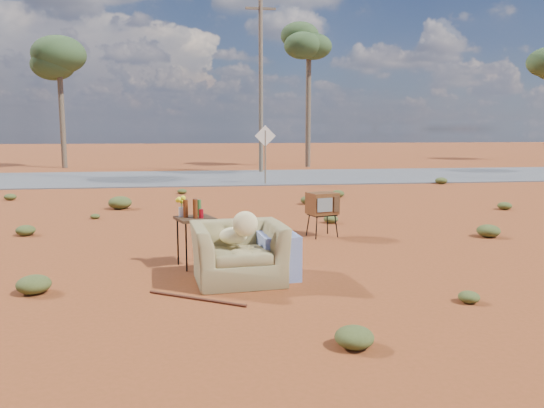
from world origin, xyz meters
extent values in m
plane|color=brown|center=(0.00, 0.00, 0.00)|extent=(140.00, 140.00, 0.00)
cube|color=#565659|center=(0.00, 15.00, 0.02)|extent=(140.00, 7.00, 0.04)
imported|color=olive|center=(-0.47, -0.49, 0.53)|extent=(1.29, 0.91, 1.06)
ellipsoid|color=#DFC888|center=(-0.53, -0.43, 0.62)|extent=(0.38, 0.38, 0.23)
ellipsoid|color=#DFC888|center=(-0.39, -0.68, 0.82)|extent=(0.34, 0.17, 0.34)
cube|color=navy|center=(0.08, -0.32, 0.31)|extent=(0.58, 0.84, 0.62)
cube|color=black|center=(1.35, 2.28, 0.43)|extent=(0.55, 0.48, 0.03)
cylinder|color=black|center=(1.19, 2.06, 0.21)|extent=(0.03, 0.03, 0.43)
cylinder|color=black|center=(1.61, 2.18, 0.21)|extent=(0.03, 0.03, 0.43)
cylinder|color=black|center=(1.09, 2.38, 0.21)|extent=(0.03, 0.03, 0.43)
cylinder|color=black|center=(1.51, 2.51, 0.21)|extent=(0.03, 0.03, 0.43)
cube|color=brown|center=(1.35, 2.28, 0.65)|extent=(0.63, 0.55, 0.41)
cube|color=slate|center=(1.34, 2.05, 0.65)|extent=(0.31, 0.11, 0.26)
cube|color=#472D19|center=(1.59, 2.13, 0.65)|extent=(0.12, 0.05, 0.29)
cube|color=#342112|center=(-1.05, 0.37, 0.73)|extent=(0.66, 0.66, 0.04)
cylinder|color=black|center=(-1.18, 0.11, 0.36)|extent=(0.03, 0.03, 0.73)
cylinder|color=black|center=(-0.78, 0.24, 0.36)|extent=(0.03, 0.03, 0.73)
cylinder|color=black|center=(-1.31, 0.50, 0.36)|extent=(0.03, 0.03, 0.73)
cylinder|color=black|center=(-0.92, 0.64, 0.36)|extent=(0.03, 0.03, 0.73)
cylinder|color=#54220E|center=(-1.18, 0.38, 0.89)|extent=(0.07, 0.07, 0.27)
cylinder|color=#54220E|center=(-1.04, 0.29, 0.90)|extent=(0.07, 0.07, 0.29)
cylinder|color=#2E5C27|center=(-0.98, 0.50, 0.88)|extent=(0.06, 0.06, 0.25)
cylinder|color=#B10E1D|center=(-0.96, 0.29, 0.82)|extent=(0.07, 0.07, 0.14)
cylinder|color=silver|center=(-1.25, 0.47, 0.82)|extent=(0.08, 0.08, 0.15)
ellipsoid|color=yellow|center=(-1.25, 0.47, 0.99)|extent=(0.17, 0.17, 0.13)
cylinder|color=#512315|center=(-1.04, -1.23, 0.02)|extent=(1.17, 0.75, 0.04)
cylinder|color=brown|center=(1.50, 12.00, 1.00)|extent=(0.06, 0.06, 2.00)
cube|color=silver|center=(1.50, 12.00, 1.80)|extent=(0.78, 0.04, 0.78)
cylinder|color=brown|center=(-8.00, 22.00, 3.00)|extent=(0.28, 0.28, 6.00)
ellipsoid|color=#334B27|center=(-8.00, 22.00, 5.50)|extent=(3.20, 3.20, 2.20)
cylinder|color=brown|center=(5.00, 21.00, 3.50)|extent=(0.28, 0.28, 7.00)
ellipsoid|color=#334B27|center=(5.00, 21.00, 6.50)|extent=(3.20, 3.20, 2.20)
cylinder|color=brown|center=(2.00, 17.50, 4.00)|extent=(0.20, 0.20, 8.00)
cube|color=brown|center=(2.00, 17.50, 7.50)|extent=(1.40, 0.10, 0.10)
ellipsoid|color=#454E22|center=(4.50, 1.80, 0.12)|extent=(0.44, 0.44, 0.24)
ellipsoid|color=#454E22|center=(-3.00, 6.50, 0.17)|extent=(0.60, 0.60, 0.33)
ellipsoid|color=#454E22|center=(6.80, 5.00, 0.10)|extent=(0.36, 0.36, 0.20)
ellipsoid|color=#454E22|center=(3.20, 8.00, 0.11)|extent=(0.40, 0.40, 0.22)
ellipsoid|color=#454E22|center=(-1.50, 9.50, 0.08)|extent=(0.30, 0.30, 0.17)
camera|label=1|loc=(-1.00, -7.48, 2.05)|focal=35.00mm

